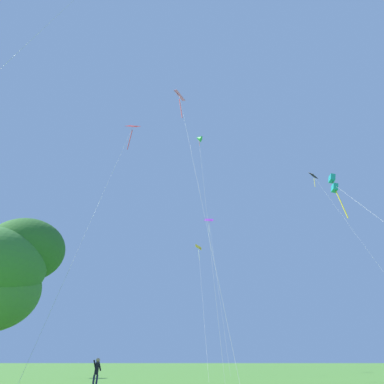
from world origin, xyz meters
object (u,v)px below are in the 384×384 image
at_px(kite_black_large, 317,182).
at_px(kite_teal_box, 334,185).
at_px(kite_green_small, 199,139).
at_px(tree_left_oak, 6,270).
at_px(kite_red_high, 130,135).
at_px(person_in_blue_jacket, 96,371).
at_px(kite_purple_streamer, 210,226).
at_px(kite_pink_low, 181,104).
at_px(kite_yellow_diamond, 199,254).
at_px(kite_blue_delta, 16,261).

relative_size(kite_black_large, kite_teal_box, 2.17).
height_order(kite_green_small, tree_left_oak, kite_green_small).
xyz_separation_m(kite_red_high, person_in_blue_jacket, (1.64, -5.70, -21.66)).
distance_m(kite_red_high, kite_teal_box, 20.72).
bearing_deg(kite_green_small, kite_purple_streamer, 82.55).
bearing_deg(kite_green_small, kite_black_large, 29.64).
distance_m(kite_purple_streamer, kite_green_small, 16.01).
xyz_separation_m(person_in_blue_jacket, tree_left_oak, (-5.18, -2.28, 4.82)).
distance_m(kite_teal_box, kite_pink_low, 17.24).
bearing_deg(kite_red_high, kite_teal_box, -17.40).
relative_size(kite_black_large, kite_yellow_diamond, 2.02).
distance_m(kite_red_high, kite_green_small, 10.80).
bearing_deg(kite_teal_box, kite_red_high, 162.60).
height_order(kite_red_high, tree_left_oak, kite_red_high).
bearing_deg(kite_yellow_diamond, kite_blue_delta, -166.36).
distance_m(kite_red_high, person_in_blue_jacket, 22.46).
bearing_deg(kite_red_high, kite_blue_delta, 151.19).
height_order(kite_blue_delta, kite_pink_low, kite_pink_low).
bearing_deg(person_in_blue_jacket, kite_green_small, 63.23).
bearing_deg(kite_black_large, tree_left_oak, -140.74).
bearing_deg(kite_pink_low, kite_purple_streamer, 80.22).
xyz_separation_m(kite_black_large, kite_green_small, (-20.14, -11.46, -0.28)).
distance_m(kite_blue_delta, kite_pink_low, 24.53).
xyz_separation_m(kite_purple_streamer, kite_yellow_diamond, (-1.98, -9.07, -7.77)).
relative_size(kite_black_large, kite_red_high, 1.21).
xyz_separation_m(kite_red_high, kite_teal_box, (17.41, -5.45, -9.82)).
height_order(kite_red_high, kite_green_small, kite_green_small).
bearing_deg(kite_teal_box, kite_green_small, 130.24).
bearing_deg(kite_yellow_diamond, kite_teal_box, -59.95).
bearing_deg(kite_pink_low, kite_black_large, 41.74).
relative_size(kite_blue_delta, person_in_blue_jacket, 7.57).
bearing_deg(kite_teal_box, kite_purple_streamer, 106.80).
height_order(kite_black_large, kite_purple_streamer, kite_black_large).
distance_m(kite_red_high, tree_left_oak, 18.97).
relative_size(kite_red_high, kite_teal_box, 1.80).
xyz_separation_m(kite_pink_low, person_in_blue_jacket, (-3.92, -3.49, -23.94)).
height_order(kite_pink_low, kite_green_small, kite_green_small).
bearing_deg(kite_black_large, person_in_blue_jacket, -138.27).
xyz_separation_m(kite_blue_delta, kite_teal_box, (29.76, -12.25, 2.02)).
distance_m(kite_black_large, kite_blue_delta, 44.77).
bearing_deg(kite_red_high, kite_green_small, 38.84).
relative_size(kite_black_large, person_in_blue_jacket, 19.30).
xyz_separation_m(kite_red_high, kite_pink_low, (5.56, -2.21, 2.28)).
bearing_deg(person_in_blue_jacket, kite_teal_box, 0.89).
bearing_deg(kite_pink_low, kite_red_high, 158.31).
distance_m(kite_purple_streamer, tree_left_oak, 34.92).
height_order(kite_blue_delta, tree_left_oak, kite_blue_delta).
height_order(kite_blue_delta, kite_teal_box, kite_teal_box).
height_order(kite_purple_streamer, kite_red_high, kite_red_high).
distance_m(kite_pink_low, person_in_blue_jacket, 24.51).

